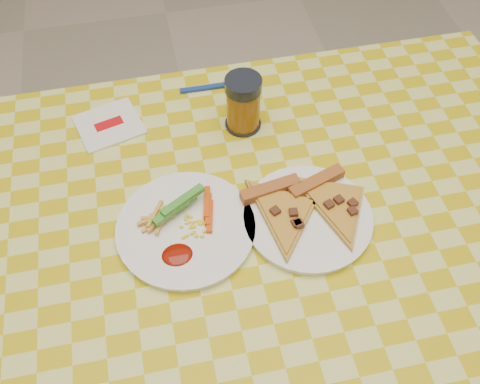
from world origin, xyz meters
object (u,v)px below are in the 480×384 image
Objects in this scene: drink_glass at (243,104)px; table at (248,252)px; plate_left at (186,229)px; plate_right at (308,218)px.

table is at bearing -100.11° from drink_glass.
table is 0.14m from plate_left.
plate_left reaches higher than table.
table is at bearing -11.80° from plate_left.
drink_glass reaches higher than table.
table is 0.13m from plate_right.
plate_right reaches higher than table.
drink_glass is (-0.06, 0.25, 0.05)m from plate_right.
plate_left is at bearing -123.44° from drink_glass.
drink_glass is at bearing 56.56° from plate_left.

